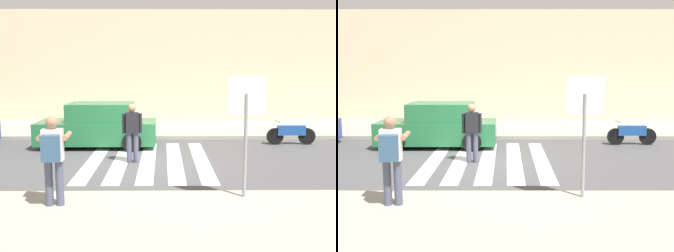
# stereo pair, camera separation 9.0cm
# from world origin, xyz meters

# --- Properties ---
(ground_plane) EXTENTS (120.00, 120.00, 0.00)m
(ground_plane) POSITION_xyz_m (0.00, 0.00, 0.00)
(ground_plane) COLOR #4C4C4F
(sidewalk_far) EXTENTS (60.00, 4.80, 0.14)m
(sidewalk_far) POSITION_xyz_m (0.00, 6.00, 0.07)
(sidewalk_far) COLOR #9E998C
(sidewalk_far) RESTS_ON ground
(building_facade_far) EXTENTS (56.00, 4.00, 5.58)m
(building_facade_far) POSITION_xyz_m (0.00, 10.40, 2.79)
(building_facade_far) COLOR beige
(building_facade_far) RESTS_ON ground
(crosswalk_stripe_0) EXTENTS (0.44, 5.20, 0.01)m
(crosswalk_stripe_0) POSITION_xyz_m (-1.60, 0.20, 0.00)
(crosswalk_stripe_0) COLOR silver
(crosswalk_stripe_0) RESTS_ON ground
(crosswalk_stripe_1) EXTENTS (0.44, 5.20, 0.01)m
(crosswalk_stripe_1) POSITION_xyz_m (-0.80, 0.20, 0.00)
(crosswalk_stripe_1) COLOR silver
(crosswalk_stripe_1) RESTS_ON ground
(crosswalk_stripe_2) EXTENTS (0.44, 5.20, 0.01)m
(crosswalk_stripe_2) POSITION_xyz_m (0.00, 0.20, 0.00)
(crosswalk_stripe_2) COLOR silver
(crosswalk_stripe_2) RESTS_ON ground
(crosswalk_stripe_3) EXTENTS (0.44, 5.20, 0.01)m
(crosswalk_stripe_3) POSITION_xyz_m (0.80, 0.20, 0.00)
(crosswalk_stripe_3) COLOR silver
(crosswalk_stripe_3) RESTS_ON ground
(crosswalk_stripe_4) EXTENTS (0.44, 5.20, 0.01)m
(crosswalk_stripe_4) POSITION_xyz_m (1.60, 0.20, 0.00)
(crosswalk_stripe_4) COLOR silver
(crosswalk_stripe_4) RESTS_ON ground
(stop_sign) EXTENTS (0.76, 0.08, 2.44)m
(stop_sign) POSITION_xyz_m (2.12, -3.60, 1.92)
(stop_sign) COLOR gray
(stop_sign) RESTS_ON sidewalk_near
(photographer_with_backpack) EXTENTS (0.63, 0.87, 1.72)m
(photographer_with_backpack) POSITION_xyz_m (-1.61, -4.11, 1.17)
(photographer_with_backpack) COLOR #474C60
(photographer_with_backpack) RESTS_ON sidewalk_near
(pedestrian_crossing) EXTENTS (0.58, 0.28, 1.72)m
(pedestrian_crossing) POSITION_xyz_m (-0.44, -0.07, 0.97)
(pedestrian_crossing) COLOR #474C60
(pedestrian_crossing) RESTS_ON ground
(parked_car_green) EXTENTS (4.10, 1.92, 1.55)m
(parked_car_green) POSITION_xyz_m (-1.81, 2.30, 0.73)
(parked_car_green) COLOR #236B3D
(parked_car_green) RESTS_ON ground
(motorcycle) EXTENTS (1.76, 0.60, 0.87)m
(motorcycle) POSITION_xyz_m (5.09, 2.60, 0.41)
(motorcycle) COLOR black
(motorcycle) RESTS_ON ground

